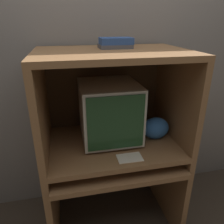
# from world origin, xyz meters

# --- Properties ---
(wall_back) EXTENTS (6.00, 0.06, 2.60)m
(wall_back) POSITION_xyz_m (0.00, 0.73, 1.30)
(wall_back) COLOR gray
(wall_back) RESTS_ON ground_plane
(desk_base) EXTENTS (0.98, 0.69, 0.65)m
(desk_base) POSITION_xyz_m (0.00, 0.30, 0.42)
(desk_base) COLOR brown
(desk_base) RESTS_ON ground_plane
(desk_monitor_shelf) EXTENTS (0.98, 0.67, 0.10)m
(desk_monitor_shelf) POSITION_xyz_m (0.00, 0.33, 0.73)
(desk_monitor_shelf) COLOR brown
(desk_monitor_shelf) RESTS_ON desk_base
(hutch_upper) EXTENTS (0.98, 0.67, 0.65)m
(hutch_upper) POSITION_xyz_m (0.00, 0.37, 1.19)
(hutch_upper) COLOR brown
(hutch_upper) RESTS_ON desk_monitor_shelf
(crt_monitor) EXTENTS (0.41, 0.45, 0.42)m
(crt_monitor) POSITION_xyz_m (-0.01, 0.39, 0.97)
(crt_monitor) COLOR beige
(crt_monitor) RESTS_ON desk_monitor_shelf
(keyboard) EXTENTS (0.41, 0.14, 0.03)m
(keyboard) POSITION_xyz_m (0.02, 0.22, 0.66)
(keyboard) COLOR beige
(keyboard) RESTS_ON desk_base
(mouse) EXTENTS (0.07, 0.05, 0.03)m
(mouse) POSITION_xyz_m (0.29, 0.23, 0.67)
(mouse) COLOR #28282B
(mouse) RESTS_ON desk_base
(snack_bag) EXTENTS (0.20, 0.15, 0.16)m
(snack_bag) POSITION_xyz_m (0.33, 0.31, 0.84)
(snack_bag) COLOR #336BB7
(snack_bag) RESTS_ON desk_monitor_shelf
(book_stack) EXTENTS (0.22, 0.16, 0.07)m
(book_stack) POSITION_xyz_m (0.04, 0.43, 1.44)
(book_stack) COLOR #4C4C51
(book_stack) RESTS_ON hutch_upper
(paper_card) EXTENTS (0.16, 0.10, 0.00)m
(paper_card) POSITION_xyz_m (0.06, 0.10, 0.76)
(paper_card) COLOR beige
(paper_card) RESTS_ON desk_monitor_shelf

